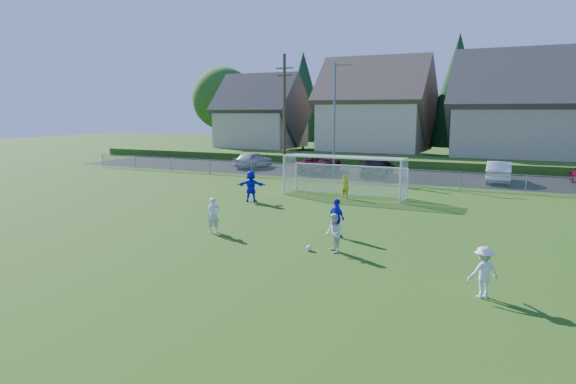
# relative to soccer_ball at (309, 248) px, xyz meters

# --- Properties ---
(ground) EXTENTS (160.00, 160.00, 0.00)m
(ground) POSITION_rel_soccer_ball_xyz_m (-2.99, -3.62, -0.11)
(ground) COLOR #193D0C
(ground) RESTS_ON ground
(asphalt_lot) EXTENTS (60.00, 60.00, 0.00)m
(asphalt_lot) POSITION_rel_soccer_ball_xyz_m (-2.99, 23.88, -0.10)
(asphalt_lot) COLOR black
(asphalt_lot) RESTS_ON ground
(grass_embankment) EXTENTS (70.00, 6.00, 0.80)m
(grass_embankment) POSITION_rel_soccer_ball_xyz_m (-2.99, 31.38, 0.29)
(grass_embankment) COLOR #1E420F
(grass_embankment) RESTS_ON ground
(soccer_ball) EXTENTS (0.22, 0.22, 0.22)m
(soccer_ball) POSITION_rel_soccer_ball_xyz_m (0.00, 0.00, 0.00)
(soccer_ball) COLOR white
(soccer_ball) RESTS_ON ground
(player_white_a) EXTENTS (0.65, 0.64, 1.51)m
(player_white_a) POSITION_rel_soccer_ball_xyz_m (-4.85, 0.89, 0.65)
(player_white_a) COLOR silver
(player_white_a) RESTS_ON ground
(player_white_b) EXTENTS (0.87, 0.90, 1.46)m
(player_white_b) POSITION_rel_soccer_ball_xyz_m (0.90, 0.19, 0.62)
(player_white_b) COLOR silver
(player_white_b) RESTS_ON ground
(player_white_c) EXTENTS (1.07, 1.02, 1.46)m
(player_white_c) POSITION_rel_soccer_ball_xyz_m (6.29, -2.31, 0.62)
(player_white_c) COLOR silver
(player_white_c) RESTS_ON ground
(player_blue_a) EXTENTS (1.00, 0.83, 1.59)m
(player_blue_a) POSITION_rel_soccer_ball_xyz_m (0.15, 2.53, 0.69)
(player_blue_a) COLOR #1816D1
(player_blue_a) RESTS_ON ground
(player_blue_b) EXTENTS (1.75, 1.02, 1.79)m
(player_blue_b) POSITION_rel_soccer_ball_xyz_m (-7.21, 8.24, 0.79)
(player_blue_b) COLOR #1816D1
(player_blue_b) RESTS_ON ground
(goalkeeper) EXTENTS (0.57, 0.41, 1.45)m
(goalkeeper) POSITION_rel_soccer_ball_xyz_m (-2.72, 11.68, 0.62)
(goalkeeper) COLOR #B7C717
(goalkeeper) RESTS_ON ground
(car_a) EXTENTS (2.19, 4.52, 1.49)m
(car_a) POSITION_rel_soccer_ball_xyz_m (-15.86, 23.73, 0.63)
(car_a) COLOR #B4B8BC
(car_a) RESTS_ON ground
(car_c) EXTENTS (2.77, 5.55, 1.51)m
(car_c) POSITION_rel_soccer_ball_xyz_m (-8.96, 23.00, 0.64)
(car_c) COLOR #5E0A1E
(car_c) RESTS_ON ground
(car_d) EXTENTS (2.58, 5.32, 1.49)m
(car_d) POSITION_rel_soccer_ball_xyz_m (-3.89, 22.65, 0.64)
(car_d) COLOR black
(car_d) RESTS_ON ground
(car_f) EXTENTS (1.88, 4.79, 1.55)m
(car_f) POSITION_rel_soccer_ball_xyz_m (5.10, 23.04, 0.67)
(car_f) COLOR silver
(car_f) RESTS_ON ground
(soccer_goal) EXTENTS (7.42, 1.90, 2.50)m
(soccer_goal) POSITION_rel_soccer_ball_xyz_m (-2.99, 12.43, 1.52)
(soccer_goal) COLOR white
(soccer_goal) RESTS_ON ground
(chainlink_fence) EXTENTS (52.06, 0.06, 1.20)m
(chainlink_fence) POSITION_rel_soccer_ball_xyz_m (-2.99, 18.38, 0.52)
(chainlink_fence) COLOR gray
(chainlink_fence) RESTS_ON ground
(streetlight) EXTENTS (1.38, 0.18, 9.00)m
(streetlight) POSITION_rel_soccer_ball_xyz_m (-7.43, 22.38, 4.73)
(streetlight) COLOR slate
(streetlight) RESTS_ON ground
(utility_pole) EXTENTS (1.60, 0.26, 10.00)m
(utility_pole) POSITION_rel_soccer_ball_xyz_m (-12.49, 23.38, 5.04)
(utility_pole) COLOR #473321
(utility_pole) RESTS_ON ground
(houses_row) EXTENTS (53.90, 11.45, 13.27)m
(houses_row) POSITION_rel_soccer_ball_xyz_m (-1.01, 38.84, 7.22)
(houses_row) COLOR tan
(houses_row) RESTS_ON ground
(tree_row) EXTENTS (65.98, 12.36, 13.80)m
(tree_row) POSITION_rel_soccer_ball_xyz_m (-1.94, 45.11, 6.80)
(tree_row) COLOR #382616
(tree_row) RESTS_ON ground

